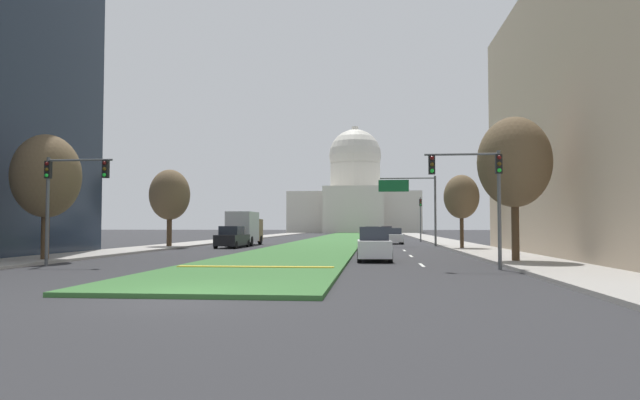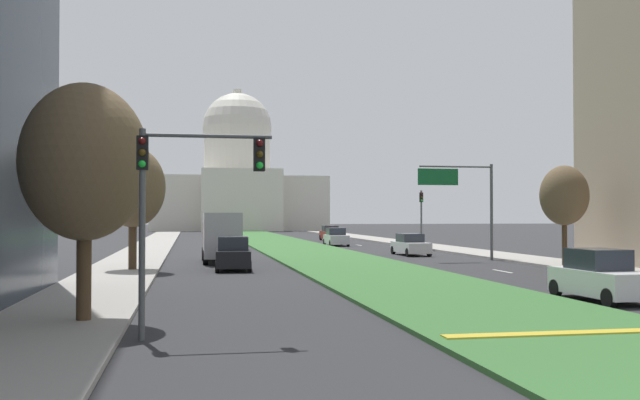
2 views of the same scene
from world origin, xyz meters
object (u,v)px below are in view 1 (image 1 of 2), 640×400
Objects in this scene: traffic_light_far_right at (421,213)px; sedan_very_far at (387,232)px; traffic_light_near_right at (479,183)px; sedan_distant at (393,236)px; street_tree_right_near at (514,163)px; sedan_far_horizon at (372,233)px; sedan_lead_stopped at (374,245)px; street_tree_right_mid at (461,197)px; traffic_light_near_left at (64,186)px; street_tree_left_mid at (170,195)px; overhead_guide_sign at (414,196)px; capitol_building at (355,197)px; box_truck_delivery at (245,228)px; sedan_midblock at (232,238)px; street_tree_left_near at (46,176)px.

traffic_light_far_right reaches higher than sedan_very_far.
sedan_distant is at bearing 94.33° from traffic_light_near_right.
street_tree_right_near reaches higher than traffic_light_near_right.
traffic_light_far_right reaches higher than sedan_far_horizon.
sedan_lead_stopped is 1.00× the size of sedan_very_far.
traffic_light_far_right is 21.57m from street_tree_right_mid.
traffic_light_near_left is 1.15× the size of sedan_distant.
sedan_lead_stopped is 0.90× the size of sedan_far_horizon.
street_tree_right_mid reaches higher than sedan_lead_stopped.
sedan_distant is (19.46, 12.39, -3.75)m from street_tree_left_mid.
overhead_guide_sign is 0.97× the size of street_tree_left_mid.
overhead_guide_sign is at bearing 80.43° from sedan_lead_stopped.
sedan_distant is at bearing -85.67° from capitol_building.
traffic_light_near_right is 33.39m from box_truck_delivery.
sedan_lead_stopped is at bearing -99.57° from overhead_guide_sign.
street_tree_right_near is 16.25m from street_tree_right_mid.
street_tree_right_mid reaches higher than sedan_midblock.
street_tree_left_near is 29.78m from street_tree_right_mid.
traffic_light_near_right is at bearing -85.67° from capitol_building.
box_truck_delivery is (-12.44, 22.85, 0.82)m from sedan_lead_stopped.
traffic_light_near_left is 1.22× the size of sedan_lead_stopped.
traffic_light_far_right is 36.77m from sedan_lead_stopped.
traffic_light_far_right is (10.51, -85.47, -6.18)m from capitol_building.
traffic_light_near_left is 0.81× the size of box_truck_delivery.
sedan_lead_stopped is 28.61m from sedan_distant.
sedan_midblock is at bearing -161.17° from overhead_guide_sign.
traffic_light_near_right is 1.00× the size of traffic_light_far_right.
sedan_midblock is 31.43m from sedan_far_horizon.
overhead_guide_sign is (-0.90, 27.77, 0.84)m from traffic_light_near_right.
street_tree_right_mid is at bearing -76.97° from sedan_far_horizon.
overhead_guide_sign reaches higher than traffic_light_near_right.
sedan_distant is at bearing 58.11° from street_tree_left_near.
street_tree_left_near is at bearing -109.51° from sedan_far_horizon.
street_tree_left_mid is (-12.39, -105.59, -4.97)m from capitol_building.
street_tree_left_mid reaches higher than sedan_very_far.
overhead_guide_sign is at bearing 98.36° from street_tree_right_near.
sedan_lead_stopped is at bearing -94.01° from sedan_distant.
sedan_very_far is (-4.95, 45.05, -3.34)m from street_tree_right_mid.
street_tree_right_mid is (11.99, -106.98, -5.32)m from capitol_building.
traffic_light_near_left is 0.77× the size of street_tree_left_mid.
capitol_building is 7.19× the size of sedan_far_horizon.
street_tree_right_near is 1.17× the size of box_truck_delivery.
box_truck_delivery is (-0.37, 6.24, 0.81)m from sedan_midblock.
street_tree_right_near is at bearing -43.21° from sedan_midblock.
sedan_distant is (-5.15, 29.99, -4.36)m from street_tree_right_near.
traffic_light_near_left is 21.60m from street_tree_left_mid.
street_tree_left_near reaches higher than traffic_light_near_left.
street_tree_left_mid is at bearing 97.27° from traffic_light_near_left.
traffic_light_near_right is at bearing -87.71° from sedan_very_far.
street_tree_right_near is (21.87, 3.81, 1.33)m from traffic_light_near_left.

